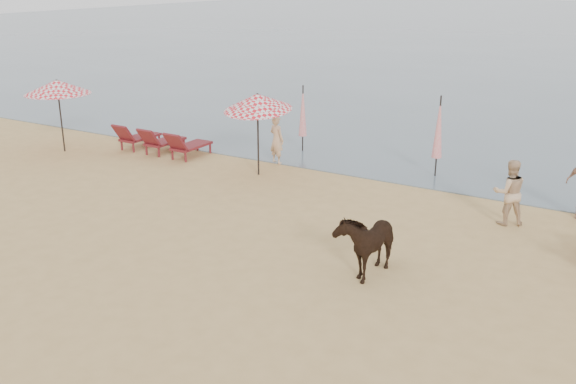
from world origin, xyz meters
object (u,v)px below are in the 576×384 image
at_px(umbrella_open_left_b, 258,102).
at_px(cow, 367,241).
at_px(umbrella_open_left_a, 57,87).
at_px(umbrella_closed_right, 439,127).
at_px(beachgoer_left, 277,140).
at_px(lounger_cluster_left, 160,140).
at_px(umbrella_closed_left, 303,111).
at_px(beachgoer_right_a, 509,192).

relative_size(umbrella_open_left_b, cow, 1.59).
xyz_separation_m(umbrella_open_left_a, umbrella_open_left_b, (7.29, 1.11, 0.02)).
relative_size(umbrella_closed_right, cow, 1.51).
xyz_separation_m(umbrella_open_left_b, beachgoer_left, (-0.16, 1.34, -1.47)).
height_order(lounger_cluster_left, umbrella_open_left_b, umbrella_open_left_b).
bearing_deg(umbrella_closed_left, beachgoer_left, -90.67).
bearing_deg(lounger_cluster_left, cow, -25.69).
distance_m(beachgoer_left, beachgoer_right_a, 7.82).
bearing_deg(cow, beachgoer_right_a, 70.00).
xyz_separation_m(lounger_cluster_left, cow, (9.80, -4.93, 0.24)).
xyz_separation_m(umbrella_open_left_a, cow, (12.86, -3.44, -1.54)).
height_order(lounger_cluster_left, beachgoer_right_a, beachgoer_right_a).
relative_size(umbrella_closed_right, beachgoer_left, 1.58).
bearing_deg(umbrella_open_left_a, cow, -17.52).
relative_size(cow, beachgoer_left, 1.04).
xyz_separation_m(umbrella_closed_left, beachgoer_right_a, (7.62, -3.36, -0.59)).
bearing_deg(cow, umbrella_closed_right, 100.96).
bearing_deg(umbrella_open_left_b, beachgoer_right_a, -22.16).
height_order(umbrella_open_left_b, beachgoer_right_a, umbrella_open_left_b).
bearing_deg(beachgoer_right_a, umbrella_open_left_b, -31.29).
distance_m(umbrella_open_left_a, umbrella_closed_right, 12.59).
height_order(umbrella_open_left_a, cow, umbrella_open_left_a).
relative_size(umbrella_open_left_a, cow, 1.52).
bearing_deg(umbrella_closed_right, beachgoer_right_a, -46.37).
height_order(umbrella_closed_left, beachgoer_right_a, umbrella_closed_left).
bearing_deg(umbrella_closed_left, lounger_cluster_left, -147.10).
relative_size(umbrella_closed_left, umbrella_closed_right, 0.93).
relative_size(umbrella_closed_left, cow, 1.40).
bearing_deg(umbrella_open_left_b, beachgoer_left, 77.12).
relative_size(umbrella_open_left_b, beachgoer_left, 1.66).
xyz_separation_m(umbrella_closed_right, beachgoer_left, (-4.90, -1.20, -0.74)).
height_order(umbrella_open_left_a, umbrella_closed_right, umbrella_open_left_a).
distance_m(lounger_cluster_left, umbrella_closed_right, 9.29).
height_order(umbrella_open_left_a, umbrella_closed_left, umbrella_open_left_a).
bearing_deg(umbrella_open_left_a, lounger_cluster_left, 23.47).
bearing_deg(cow, lounger_cluster_left, 157.58).
bearing_deg(beachgoer_right_a, cow, 36.91).
bearing_deg(umbrella_closed_right, lounger_cluster_left, -166.49).
distance_m(umbrella_open_left_a, beachgoer_right_a, 14.85).
bearing_deg(umbrella_closed_right, beachgoer_left, -166.26).
relative_size(lounger_cluster_left, umbrella_open_left_a, 1.22).
height_order(umbrella_open_left_b, beachgoer_left, umbrella_open_left_b).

